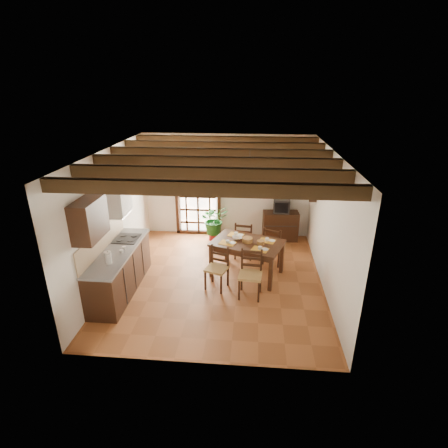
# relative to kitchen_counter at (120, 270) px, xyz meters

# --- Properties ---
(ground_plane) EXTENTS (5.00, 5.00, 0.00)m
(ground_plane) POSITION_rel_kitchen_counter_xyz_m (1.96, 0.60, -0.47)
(ground_plane) COLOR brown
(room_shell) EXTENTS (4.52, 5.02, 2.81)m
(room_shell) POSITION_rel_kitchen_counter_xyz_m (1.96, 0.60, 1.34)
(room_shell) COLOR silver
(room_shell) RESTS_ON ground_plane
(ceiling_beams) EXTENTS (4.50, 4.34, 0.20)m
(ceiling_beams) POSITION_rel_kitchen_counter_xyz_m (1.96, 0.60, 2.22)
(ceiling_beams) COLOR black
(ceiling_beams) RESTS_ON room_shell
(french_door) EXTENTS (1.26, 0.11, 2.32)m
(french_door) POSITION_rel_kitchen_counter_xyz_m (1.16, 3.05, 0.70)
(french_door) COLOR white
(french_door) RESTS_ON ground_plane
(kitchen_counter) EXTENTS (0.64, 2.25, 1.38)m
(kitchen_counter) POSITION_rel_kitchen_counter_xyz_m (0.00, 0.00, 0.00)
(kitchen_counter) COLOR black
(kitchen_counter) RESTS_ON ground_plane
(upper_cabinet) EXTENTS (0.35, 0.80, 0.70)m
(upper_cabinet) POSITION_rel_kitchen_counter_xyz_m (-0.12, -0.70, 1.38)
(upper_cabinet) COLOR black
(upper_cabinet) RESTS_ON room_shell
(range_hood) EXTENTS (0.38, 0.60, 0.54)m
(range_hood) POSITION_rel_kitchen_counter_xyz_m (-0.09, 0.55, 1.26)
(range_hood) COLOR white
(range_hood) RESTS_ON room_shell
(counter_items) EXTENTS (0.50, 1.43, 0.25)m
(counter_items) POSITION_rel_kitchen_counter_xyz_m (0.00, 0.09, 0.49)
(counter_items) COLOR black
(counter_items) RESTS_ON kitchen_counter
(dining_table) EXTENTS (1.72, 1.40, 0.81)m
(dining_table) POSITION_rel_kitchen_counter_xyz_m (2.58, 0.85, 0.23)
(dining_table) COLOR #392012
(dining_table) RESTS_ON ground_plane
(chair_near_left) EXTENTS (0.53, 0.52, 0.91)m
(chair_near_left) POSITION_rel_kitchen_counter_xyz_m (1.97, 0.26, -0.19)
(chair_near_left) COLOR #AE874A
(chair_near_left) RESTS_ON ground_plane
(chair_near_right) EXTENTS (0.49, 0.47, 0.98)m
(chair_near_right) POSITION_rel_kitchen_counter_xyz_m (2.67, 0.01, -0.17)
(chair_near_right) COLOR #AE874A
(chair_near_right) RESTS_ON ground_plane
(chair_far_left) EXTENTS (0.50, 0.48, 0.96)m
(chair_far_left) POSITION_rel_kitchen_counter_xyz_m (2.49, 1.69, -0.17)
(chair_far_left) COLOR #AE874A
(chair_far_left) RESTS_ON ground_plane
(chair_far_right) EXTENTS (0.55, 0.54, 0.95)m
(chair_far_right) POSITION_rel_kitchen_counter_xyz_m (3.19, 1.44, -0.18)
(chair_far_right) COLOR #AE874A
(chair_far_right) RESTS_ON ground_plane
(table_setting) EXTENTS (1.08, 0.72, 0.10)m
(table_setting) POSITION_rel_kitchen_counter_xyz_m (2.58, 0.85, 0.42)
(table_setting) COLOR gold
(table_setting) RESTS_ON dining_table
(table_bowl) EXTENTS (0.26, 0.26, 0.05)m
(table_bowl) POSITION_rel_kitchen_counter_xyz_m (2.35, 0.99, 0.36)
(table_bowl) COLOR white
(table_bowl) RESTS_ON dining_table
(sideboard) EXTENTS (0.97, 0.49, 0.80)m
(sideboard) POSITION_rel_kitchen_counter_xyz_m (3.43, 2.83, -0.07)
(sideboard) COLOR black
(sideboard) RESTS_ON ground_plane
(crt_tv) EXTENTS (0.45, 0.42, 0.37)m
(crt_tv) POSITION_rel_kitchen_counter_xyz_m (3.43, 2.82, 0.51)
(crt_tv) COLOR black
(crt_tv) RESTS_ON sideboard
(fuse_box) EXTENTS (0.25, 0.03, 0.32)m
(fuse_box) POSITION_rel_kitchen_counter_xyz_m (3.46, 3.08, 1.28)
(fuse_box) COLOR white
(fuse_box) RESTS_ON room_shell
(plant_pot) EXTENTS (0.33, 0.33, 0.20)m
(plant_pot) POSITION_rel_kitchen_counter_xyz_m (1.65, 2.66, -0.36)
(plant_pot) COLOR maroon
(plant_pot) RESTS_ON ground_plane
(potted_plant) EXTENTS (2.39, 2.24, 2.14)m
(potted_plant) POSITION_rel_kitchen_counter_xyz_m (1.65, 2.66, 0.10)
(potted_plant) COLOR #144C19
(potted_plant) RESTS_ON ground_plane
(wall_shelf) EXTENTS (0.20, 0.42, 0.20)m
(wall_shelf) POSITION_rel_kitchen_counter_xyz_m (4.10, 2.20, 1.04)
(wall_shelf) COLOR black
(wall_shelf) RESTS_ON room_shell
(shelf_vase) EXTENTS (0.15, 0.15, 0.15)m
(shelf_vase) POSITION_rel_kitchen_counter_xyz_m (4.10, 2.20, 1.18)
(shelf_vase) COLOR #B2BFB2
(shelf_vase) RESTS_ON wall_shelf
(shelf_flowers) EXTENTS (0.14, 0.14, 0.36)m
(shelf_flowers) POSITION_rel_kitchen_counter_xyz_m (4.10, 2.20, 1.38)
(shelf_flowers) COLOR gold
(shelf_flowers) RESTS_ON shelf_vase
(framed_picture) EXTENTS (0.03, 0.32, 0.32)m
(framed_picture) POSITION_rel_kitchen_counter_xyz_m (4.18, 2.20, 1.58)
(framed_picture) COLOR brown
(framed_picture) RESTS_ON room_shell
(pendant_lamp) EXTENTS (0.36, 0.36, 0.84)m
(pendant_lamp) POSITION_rel_kitchen_counter_xyz_m (2.58, 0.95, 1.60)
(pendant_lamp) COLOR black
(pendant_lamp) RESTS_ON room_shell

